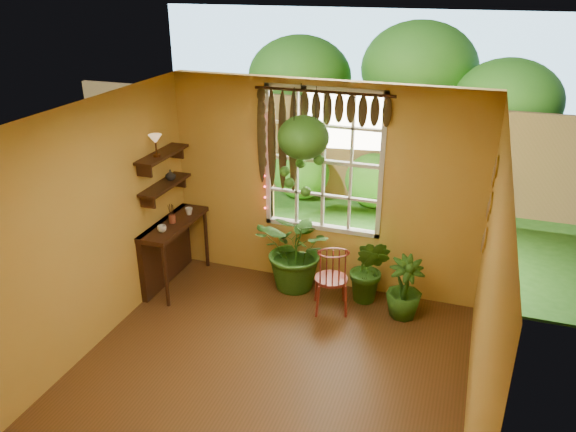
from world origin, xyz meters
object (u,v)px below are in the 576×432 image
(hanging_basket, at_px, (303,146))
(potted_plant_mid, at_px, (369,270))
(windsor_chair, at_px, (331,288))
(potted_plant_left, at_px, (298,250))
(counter_ledge, at_px, (168,245))

(hanging_basket, bearing_deg, potted_plant_mid, 6.89)
(windsor_chair, xyz_separation_m, potted_plant_left, (-0.55, 0.38, 0.25))
(hanging_basket, bearing_deg, counter_ledge, -171.61)
(windsor_chair, xyz_separation_m, potted_plant_mid, (0.39, 0.35, 0.14))
(counter_ledge, relative_size, potted_plant_left, 1.06)
(counter_ledge, distance_m, windsor_chair, 2.24)
(counter_ledge, relative_size, windsor_chair, 1.11)
(counter_ledge, distance_m, hanging_basket, 2.31)
(counter_ledge, bearing_deg, hanging_basket, 8.39)
(potted_plant_left, distance_m, potted_plant_mid, 0.95)
(counter_ledge, height_order, hanging_basket, hanging_basket)
(windsor_chair, xyz_separation_m, hanging_basket, (-0.45, 0.24, 1.69))
(potted_plant_left, distance_m, hanging_basket, 1.45)
(potted_plant_left, xyz_separation_m, potted_plant_mid, (0.94, -0.03, -0.11))
(potted_plant_mid, bearing_deg, windsor_chair, -138.69)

